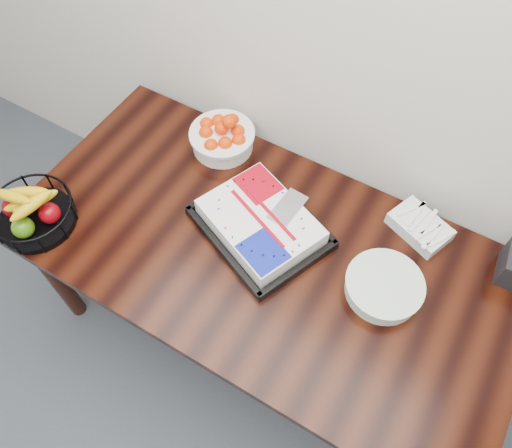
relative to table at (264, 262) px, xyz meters
The scene contains 6 objects.
table is the anchor object (origin of this frame).
cake_tray 0.15m from the table, 130.14° to the left, with size 0.55×0.50×0.09m.
tangerine_bowl 0.53m from the table, 139.23° to the left, with size 0.26×0.26×0.16m.
fruit_basket 0.84m from the table, 157.53° to the right, with size 0.29×0.29×0.16m.
plate_stack 0.44m from the table, ahead, with size 0.26×0.26×0.06m.
fork_bag 0.57m from the table, 38.70° to the left, with size 0.24×0.20×0.06m.
Camera 1 is at (0.42, 1.23, 2.27)m, focal length 35.00 mm.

